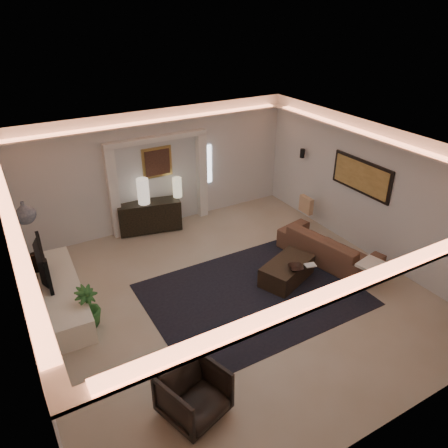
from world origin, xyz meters
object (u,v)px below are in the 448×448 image
console (150,216)px  armchair (194,394)px  coffee_table (287,271)px  sofa (329,247)px

console → armchair: console is taller
console → coffee_table: (1.64, -3.36, -0.20)m
coffee_table → console: bearing=94.1°
coffee_table → armchair: 3.61m
sofa → armchair: 4.79m
console → armchair: size_ratio=1.83×
sofa → console: bearing=30.3°
console → coffee_table: 3.75m
console → sofa: (2.90, -3.19, -0.07)m
sofa → coffee_table: bearing=85.8°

